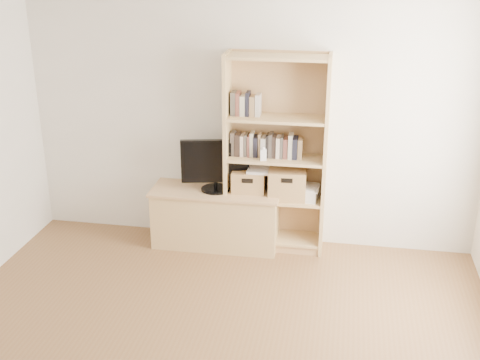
% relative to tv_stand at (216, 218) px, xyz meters
% --- Properties ---
extents(back_wall, '(4.50, 0.02, 2.60)m').
position_rel_tv_stand_xyz_m(back_wall, '(0.31, 0.24, 1.01)').
color(back_wall, white).
rests_on(back_wall, floor).
extents(ceiling, '(4.50, 5.00, 0.01)m').
position_rel_tv_stand_xyz_m(ceiling, '(0.31, -2.26, 2.31)').
color(ceiling, white).
rests_on(ceiling, back_wall).
extents(tv_stand, '(1.26, 0.49, 0.57)m').
position_rel_tv_stand_xyz_m(tv_stand, '(0.00, 0.00, 0.00)').
color(tv_stand, tan).
rests_on(tv_stand, floor).
extents(bookshelf, '(0.99, 0.36, 1.97)m').
position_rel_tv_stand_xyz_m(bookshelf, '(0.59, 0.06, 0.70)').
color(bookshelf, tan).
rests_on(bookshelf, floor).
extents(television, '(0.67, 0.20, 0.53)m').
position_rel_tv_stand_xyz_m(television, '(0.00, 0.00, 0.58)').
color(television, black).
rests_on(television, tv_stand).
extents(books_row_mid, '(0.78, 0.16, 0.21)m').
position_rel_tv_stand_xyz_m(books_row_mid, '(0.59, 0.08, 0.78)').
color(books_row_mid, '#3F3834').
rests_on(books_row_mid, bookshelf).
extents(books_row_upper, '(0.38, 0.15, 0.20)m').
position_rel_tv_stand_xyz_m(books_row_upper, '(0.37, 0.08, 1.18)').
color(books_row_upper, '#3F3834').
rests_on(books_row_upper, bookshelf).
extents(baby_monitor, '(0.07, 0.05, 0.11)m').
position_rel_tv_stand_xyz_m(baby_monitor, '(0.48, -0.05, 0.73)').
color(baby_monitor, white).
rests_on(baby_monitor, bookshelf).
extents(basket_left, '(0.34, 0.28, 0.27)m').
position_rel_tv_stand_xyz_m(basket_left, '(0.33, 0.05, 0.39)').
color(basket_left, tan).
rests_on(basket_left, bookshelf).
extents(basket_right, '(0.38, 0.32, 0.30)m').
position_rel_tv_stand_xyz_m(basket_right, '(0.71, 0.06, 0.41)').
color(basket_right, tan).
rests_on(basket_right, bookshelf).
extents(laptop, '(0.35, 0.24, 0.03)m').
position_rel_tv_stand_xyz_m(laptop, '(0.50, 0.05, 0.54)').
color(laptop, white).
rests_on(laptop, basket_left).
extents(magazine_stack, '(0.20, 0.26, 0.11)m').
position_rel_tv_stand_xyz_m(magazine_stack, '(0.93, 0.06, 0.32)').
color(magazine_stack, silver).
rests_on(magazine_stack, bookshelf).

